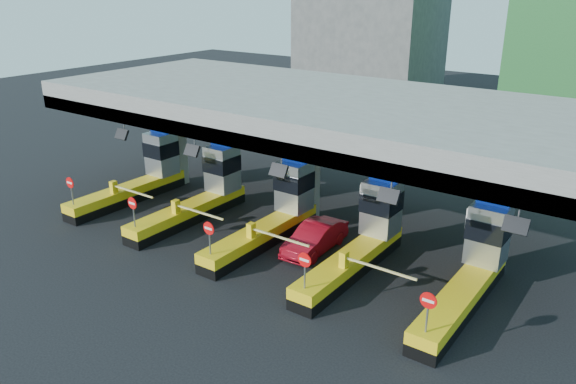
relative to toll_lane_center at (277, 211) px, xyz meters
The scene contains 9 objects.
ground 1.42m from the toll_lane_center, 90.42° to the right, with size 120.00×120.00×0.00m, color black.
toll_canopy 5.40m from the toll_lane_center, 90.02° to the left, with size 28.00×12.09×7.00m.
toll_lane_far_left 10.00m from the toll_lane_center, behind, with size 4.43×8.00×4.16m.
toll_lane_left 5.00m from the toll_lane_center, behind, with size 4.43×8.00×4.16m.
toll_lane_center is the anchor object (origin of this frame).
toll_lane_right 5.00m from the toll_lane_center, ahead, with size 4.43×8.00×4.16m.
toll_lane_far_right 10.00m from the toll_lane_center, ahead, with size 4.43×8.00×4.16m.
bg_building_concrete 39.11m from the toll_lane_center, 111.40° to the left, with size 14.00×10.00×18.00m, color #4C4C49.
red_car 2.57m from the toll_lane_center, ahead, with size 1.45×4.17×1.37m, color maroon.
Camera 1 is at (15.66, -20.55, 12.26)m, focal length 35.00 mm.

